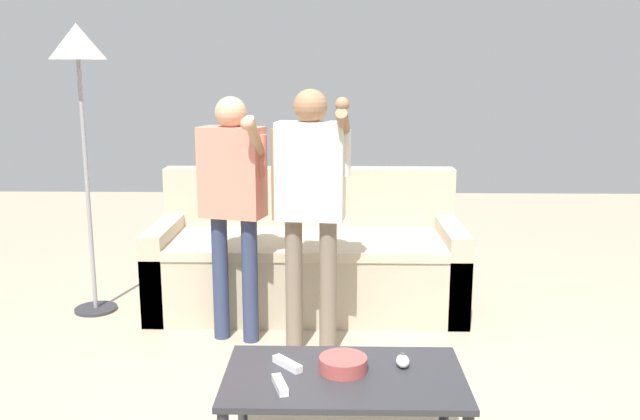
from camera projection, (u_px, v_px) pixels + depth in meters
couch at (308, 261)px, 4.61m from camera, size 2.06×0.88×0.91m
coffee_table at (344, 385)px, 2.73m from camera, size 0.97×0.57×0.39m
snack_bowl at (343, 364)px, 2.75m from camera, size 0.20×0.20×0.06m
game_remote_nunchuk at (403, 361)px, 2.79m from camera, size 0.06×0.09×0.05m
floor_lamp at (78, 63)px, 4.23m from camera, size 0.35×0.35×1.88m
player_center at (311, 191)px, 3.72m from camera, size 0.44×0.33×1.50m
player_left at (233, 191)px, 3.89m from camera, size 0.41×0.41×1.45m
game_remote_wand_near at (280, 385)px, 2.60m from camera, size 0.08×0.15×0.03m
game_remote_wand_far at (287, 364)px, 2.79m from camera, size 0.13×0.14×0.03m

